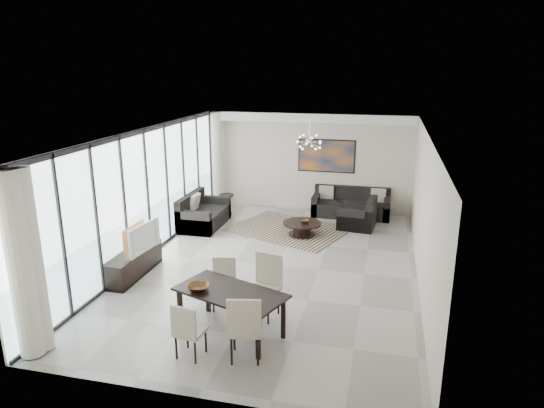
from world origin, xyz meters
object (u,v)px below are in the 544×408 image
(coffee_table, at_px, (302,228))
(sofa_main, at_px, (351,207))
(tv_console, at_px, (133,263))
(television, at_px, (140,237))
(dining_table, at_px, (230,296))

(coffee_table, relative_size, sofa_main, 0.45)
(tv_console, relative_size, television, 1.64)
(dining_table, bearing_deg, coffee_table, 86.52)
(tv_console, distance_m, television, 0.59)
(coffee_table, bearing_deg, sofa_main, 61.64)
(tv_console, xyz_separation_m, dining_table, (2.69, -1.68, 0.39))
(coffee_table, distance_m, sofa_main, 2.28)
(sofa_main, distance_m, television, 6.49)
(sofa_main, bearing_deg, television, -127.16)
(sofa_main, height_order, dining_table, sofa_main)
(sofa_main, height_order, tv_console, sofa_main)
(television, relative_size, dining_table, 0.52)
(tv_console, xyz_separation_m, television, (0.16, 0.08, 0.56))
(coffee_table, xyz_separation_m, sofa_main, (1.08, 2.01, 0.07))
(tv_console, distance_m, dining_table, 3.19)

